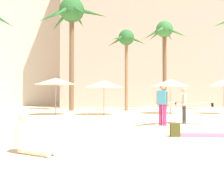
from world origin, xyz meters
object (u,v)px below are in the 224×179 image
at_px(person_mid_right, 29,139).
at_px(palm_tree_far_left, 72,16).
at_px(palm_tree_center, 126,43).
at_px(person_near_left, 162,104).
at_px(backpack, 175,130).
at_px(cafe_umbrella_2, 56,81).
at_px(beach_towel, 208,135).
at_px(cafe_umbrella_5, 104,84).
at_px(palm_tree_far_right, 165,37).
at_px(cafe_umbrella_1, 224,83).
at_px(person_far_right, 185,104).
at_px(cafe_umbrella_0, 170,83).

bearing_deg(person_mid_right, palm_tree_far_left, 125.08).
relative_size(palm_tree_center, person_near_left, 2.67).
relative_size(backpack, person_near_left, 0.16).
height_order(palm_tree_center, person_near_left, palm_tree_center).
xyz_separation_m(cafe_umbrella_2, beach_towel, (5.67, -10.66, -2.24)).
distance_m(palm_tree_center, cafe_umbrella_5, 6.64).
distance_m(palm_tree_far_right, beach_towel, 15.99).
height_order(palm_tree_far_left, beach_towel, palm_tree_far_left).
distance_m(beach_towel, person_near_left, 3.50).
bearing_deg(person_mid_right, cafe_umbrella_2, 128.45).
xyz_separation_m(palm_tree_far_right, cafe_umbrella_1, (3.01, -4.15, -3.96)).
bearing_deg(palm_tree_center, person_far_right, -86.02).
height_order(cafe_umbrella_5, person_far_right, cafe_umbrella_5).
xyz_separation_m(palm_tree_center, cafe_umbrella_2, (-5.57, -4.56, -3.49)).
distance_m(palm_tree_far_right, cafe_umbrella_1, 6.48).
distance_m(beach_towel, person_mid_right, 5.81).
bearing_deg(palm_tree_far_right, beach_towel, -101.76).
xyz_separation_m(cafe_umbrella_5, person_mid_right, (-2.85, -12.55, -1.74)).
relative_size(cafe_umbrella_0, person_far_right, 0.96).
bearing_deg(backpack, person_near_left, -5.22).
bearing_deg(person_mid_right, person_near_left, 86.73).
height_order(cafe_umbrella_0, person_near_left, cafe_umbrella_0).
distance_m(cafe_umbrella_0, cafe_umbrella_5, 4.91).
height_order(cafe_umbrella_0, cafe_umbrella_2, cafe_umbrella_2).
xyz_separation_m(cafe_umbrella_2, backpack, (4.52, -10.79, -2.05)).
bearing_deg(person_mid_right, beach_towel, 60.50).
relative_size(palm_tree_far_right, cafe_umbrella_1, 3.11).
distance_m(palm_tree_far_left, beach_towel, 18.61).
relative_size(palm_tree_far_right, cafe_umbrella_2, 2.71).
bearing_deg(palm_tree_far_right, backpack, -105.92).
height_order(cafe_umbrella_2, person_far_right, cafe_umbrella_2).
bearing_deg(backpack, palm_tree_far_left, 17.09).
distance_m(cafe_umbrella_0, backpack, 11.89).
height_order(palm_tree_far_right, person_mid_right, palm_tree_far_right).
bearing_deg(cafe_umbrella_2, cafe_umbrella_1, -1.73).
xyz_separation_m(palm_tree_center, cafe_umbrella_5, (-2.37, -4.99, -3.68)).
height_order(palm_tree_far_right, person_near_left, palm_tree_far_right).
bearing_deg(cafe_umbrella_0, person_far_right, -103.02).
bearing_deg(palm_tree_far_right, palm_tree_center, 166.08).
bearing_deg(beach_towel, backpack, -173.41).
relative_size(palm_tree_far_right, person_mid_right, 7.48).
bearing_deg(cafe_umbrella_2, backpack, -67.28).
height_order(backpack, person_mid_right, person_mid_right).
bearing_deg(palm_tree_center, backpack, -93.93).
distance_m(palm_tree_far_left, cafe_umbrella_2, 8.04).
xyz_separation_m(palm_tree_center, cafe_umbrella_1, (6.11, -4.91, -3.54)).
distance_m(palm_tree_far_right, person_mid_right, 19.62).
height_order(cafe_umbrella_1, beach_towel, cafe_umbrella_1).
relative_size(palm_tree_far_left, person_near_left, 3.77).
height_order(palm_tree_far_left, person_mid_right, palm_tree_far_left).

